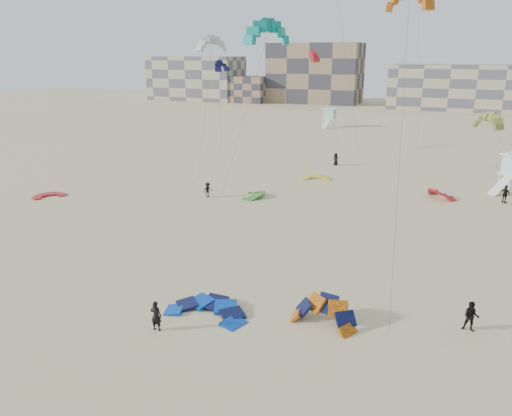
% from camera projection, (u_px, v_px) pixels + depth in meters
% --- Properties ---
extents(ground, '(320.00, 320.00, 0.00)m').
position_uv_depth(ground, '(162.00, 319.00, 28.80)').
color(ground, tan).
rests_on(ground, ground).
extents(kite_ground_blue, '(4.60, 4.84, 1.65)m').
position_uv_depth(kite_ground_blue, '(207.00, 313.00, 29.39)').
color(kite_ground_blue, '#0049C3').
rests_on(kite_ground_blue, ground).
extents(kite_ground_orange, '(4.36, 4.34, 3.83)m').
position_uv_depth(kite_ground_orange, '(323.00, 324.00, 28.26)').
color(kite_ground_orange, orange).
rests_on(kite_ground_orange, ground).
extents(kite_ground_red, '(4.48, 4.45, 0.59)m').
position_uv_depth(kite_ground_red, '(49.00, 197.00, 53.53)').
color(kite_ground_red, red).
rests_on(kite_ground_red, ground).
extents(kite_ground_green, '(4.25, 4.06, 1.90)m').
position_uv_depth(kite_ground_green, '(253.00, 196.00, 53.61)').
color(kite_ground_green, green).
rests_on(kite_ground_green, ground).
extents(kite_ground_red_far, '(4.66, 4.65, 2.97)m').
position_uv_depth(kite_ground_red_far, '(440.00, 198.00, 53.14)').
color(kite_ground_red_far, red).
rests_on(kite_ground_red_far, ground).
extents(kite_ground_yellow, '(4.07, 4.23, 1.06)m').
position_uv_depth(kite_ground_yellow, '(316.00, 179.00, 61.13)').
color(kite_ground_yellow, yellow).
rests_on(kite_ground_yellow, ground).
extents(kitesurfer_main, '(0.68, 0.49, 1.75)m').
position_uv_depth(kitesurfer_main, '(156.00, 316.00, 27.38)').
color(kitesurfer_main, black).
rests_on(kitesurfer_main, ground).
extents(kitesurfer_b, '(0.87, 0.70, 1.74)m').
position_uv_depth(kitesurfer_b, '(471.00, 317.00, 27.30)').
color(kitesurfer_b, black).
rests_on(kitesurfer_b, ground).
extents(kitesurfer_c, '(1.03, 1.18, 1.59)m').
position_uv_depth(kitesurfer_c, '(208.00, 190.00, 53.18)').
color(kitesurfer_c, black).
rests_on(kitesurfer_c, ground).
extents(kitesurfer_d, '(1.14, 1.00, 1.85)m').
position_uv_depth(kitesurfer_d, '(505.00, 194.00, 50.99)').
color(kitesurfer_d, black).
rests_on(kitesurfer_d, ground).
extents(kitesurfer_e, '(0.93, 0.73, 1.68)m').
position_uv_depth(kitesurfer_e, '(336.00, 159.00, 68.57)').
color(kitesurfer_e, black).
rests_on(kitesurfer_e, ground).
extents(kite_fly_teal_a, '(8.79, 6.13, 16.25)m').
position_uv_depth(kite_fly_teal_a, '(268.00, 35.00, 39.97)').
color(kite_fly_teal_a, '#0A8F81').
rests_on(kite_fly_teal_a, ground).
extents(kite_fly_orange, '(5.47, 25.27, 19.23)m').
position_uv_depth(kite_fly_orange, '(409.00, 1.00, 41.35)').
color(kite_fly_orange, orange).
rests_on(kite_fly_orange, ground).
extents(kite_fly_grey, '(5.09, 9.25, 16.14)m').
position_uv_depth(kite_fly_grey, '(212.00, 45.00, 59.03)').
color(kite_fly_grey, silver).
rests_on(kite_fly_grey, ground).
extents(kite_fly_olive, '(8.17, 5.09, 8.69)m').
position_uv_depth(kite_fly_olive, '(488.00, 122.00, 47.12)').
color(kite_fly_olive, olive).
rests_on(kite_fly_olive, ground).
extents(kite_fly_navy, '(3.62, 6.19, 13.15)m').
position_uv_depth(kite_fly_navy, '(222.00, 67.00, 74.69)').
color(kite_fly_navy, '#0C103E').
rests_on(kite_fly_navy, ground).
extents(kite_fly_red, '(6.17, 5.09, 14.79)m').
position_uv_depth(kite_fly_red, '(314.00, 57.00, 77.93)').
color(kite_fly_red, red).
rests_on(kite_fly_red, ground).
extents(lifeguard_tower_far, '(2.87, 5.34, 3.87)m').
position_uv_depth(lifeguard_tower_far, '(329.00, 118.00, 104.62)').
color(lifeguard_tower_far, white).
rests_on(lifeguard_tower_far, ground).
extents(condo_west_a, '(30.00, 15.00, 14.00)m').
position_uv_depth(condo_west_a, '(196.00, 78.00, 167.14)').
color(condo_west_a, tan).
rests_on(condo_west_a, ground).
extents(condo_west_b, '(28.00, 14.00, 18.00)m').
position_uv_depth(condo_west_b, '(315.00, 73.00, 155.36)').
color(condo_west_b, '#886D52').
rests_on(condo_west_b, ground).
extents(condo_mid, '(32.00, 16.00, 12.00)m').
position_uv_depth(condo_mid, '(450.00, 87.00, 137.99)').
color(condo_mid, tan).
rests_on(condo_mid, ground).
extents(condo_fill_left, '(12.00, 10.00, 8.00)m').
position_uv_depth(condo_fill_left, '(249.00, 89.00, 158.90)').
color(condo_fill_left, '#886D52').
rests_on(condo_fill_left, ground).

